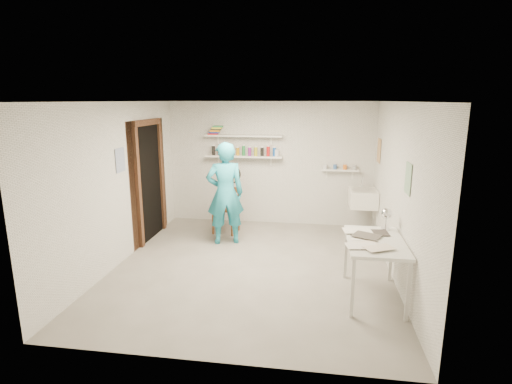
# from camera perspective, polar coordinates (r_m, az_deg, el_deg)

# --- Properties ---
(floor) EXTENTS (4.00, 4.50, 0.02)m
(floor) POSITION_cam_1_polar(r_m,az_deg,el_deg) (6.05, -0.57, -10.69)
(floor) COLOR slate
(floor) RESTS_ON ground
(ceiling) EXTENTS (4.00, 4.50, 0.02)m
(ceiling) POSITION_cam_1_polar(r_m,az_deg,el_deg) (5.54, -0.62, 12.90)
(ceiling) COLOR silver
(ceiling) RESTS_ON wall_back
(wall_back) EXTENTS (4.00, 0.02, 2.40)m
(wall_back) POSITION_cam_1_polar(r_m,az_deg,el_deg) (7.87, 2.00, 4.08)
(wall_back) COLOR silver
(wall_back) RESTS_ON ground
(wall_front) EXTENTS (4.00, 0.02, 2.40)m
(wall_front) POSITION_cam_1_polar(r_m,az_deg,el_deg) (3.54, -6.40, -7.24)
(wall_front) COLOR silver
(wall_front) RESTS_ON ground
(wall_left) EXTENTS (0.02, 4.50, 2.40)m
(wall_left) POSITION_cam_1_polar(r_m,az_deg,el_deg) (6.30, -18.97, 1.12)
(wall_left) COLOR silver
(wall_left) RESTS_ON ground
(wall_right) EXTENTS (0.02, 4.50, 2.40)m
(wall_right) POSITION_cam_1_polar(r_m,az_deg,el_deg) (5.72, 19.73, -0.09)
(wall_right) COLOR silver
(wall_right) RESTS_ON ground
(doorway_recess) EXTENTS (0.02, 0.90, 2.00)m
(doorway_recess) POSITION_cam_1_polar(r_m,az_deg,el_deg) (7.26, -14.96, 1.28)
(doorway_recess) COLOR black
(doorway_recess) RESTS_ON wall_left
(corridor_box) EXTENTS (1.40, 1.50, 2.10)m
(corridor_box) POSITION_cam_1_polar(r_m,az_deg,el_deg) (7.56, -19.93, 1.78)
(corridor_box) COLOR brown
(corridor_box) RESTS_ON ground
(door_lintel) EXTENTS (0.06, 1.05, 0.10)m
(door_lintel) POSITION_cam_1_polar(r_m,az_deg,el_deg) (7.12, -15.31, 9.58)
(door_lintel) COLOR brown
(door_lintel) RESTS_ON wall_left
(door_jamb_near) EXTENTS (0.06, 0.10, 2.00)m
(door_jamb_near) POSITION_cam_1_polar(r_m,az_deg,el_deg) (6.80, -16.45, 0.42)
(door_jamb_near) COLOR brown
(door_jamb_near) RESTS_ON ground
(door_jamb_far) EXTENTS (0.06, 0.10, 2.00)m
(door_jamb_far) POSITION_cam_1_polar(r_m,az_deg,el_deg) (7.70, -13.37, 2.03)
(door_jamb_far) COLOR brown
(door_jamb_far) RESTS_ON ground
(shelf_lower) EXTENTS (1.50, 0.22, 0.03)m
(shelf_lower) POSITION_cam_1_polar(r_m,az_deg,el_deg) (7.79, -1.77, 5.11)
(shelf_lower) COLOR white
(shelf_lower) RESTS_ON wall_back
(shelf_upper) EXTENTS (1.50, 0.22, 0.03)m
(shelf_upper) POSITION_cam_1_polar(r_m,az_deg,el_deg) (7.75, -1.79, 8.04)
(shelf_upper) COLOR white
(shelf_upper) RESTS_ON wall_back
(ledge_shelf) EXTENTS (0.70, 0.14, 0.03)m
(ledge_shelf) POSITION_cam_1_polar(r_m,az_deg,el_deg) (7.76, 11.88, 3.08)
(ledge_shelf) COLOR white
(ledge_shelf) RESTS_ON wall_back
(poster_left) EXTENTS (0.01, 0.28, 0.36)m
(poster_left) POSITION_cam_1_polar(r_m,az_deg,el_deg) (6.27, -18.82, 4.34)
(poster_left) COLOR #334C7F
(poster_left) RESTS_ON wall_left
(poster_right_a) EXTENTS (0.01, 0.34, 0.42)m
(poster_right_a) POSITION_cam_1_polar(r_m,az_deg,el_deg) (7.40, 17.15, 5.68)
(poster_right_a) COLOR #995933
(poster_right_a) RESTS_ON wall_right
(poster_right_b) EXTENTS (0.01, 0.30, 0.38)m
(poster_right_b) POSITION_cam_1_polar(r_m,az_deg,el_deg) (5.12, 20.89, 1.80)
(poster_right_b) COLOR #3F724C
(poster_right_b) RESTS_ON wall_right
(belfast_sink) EXTENTS (0.48, 0.60, 0.30)m
(belfast_sink) POSITION_cam_1_polar(r_m,az_deg,el_deg) (7.42, 15.01, -0.85)
(belfast_sink) COLOR white
(belfast_sink) RESTS_ON wall_right
(man) EXTENTS (0.74, 0.60, 1.75)m
(man) POSITION_cam_1_polar(r_m,az_deg,el_deg) (6.78, -4.42, -0.21)
(man) COLOR teal
(man) RESTS_ON ground
(wall_clock) EXTENTS (0.31, 0.14, 0.31)m
(wall_clock) POSITION_cam_1_polar(r_m,az_deg,el_deg) (6.90, -3.50, 2.52)
(wall_clock) COLOR beige
(wall_clock) RESTS_ON man
(wooden_chair) EXTENTS (0.50, 0.48, 0.93)m
(wooden_chair) POSITION_cam_1_polar(r_m,az_deg,el_deg) (7.41, -4.34, -2.32)
(wooden_chair) COLOR brown
(wooden_chair) RESTS_ON ground
(work_table) EXTENTS (0.68, 1.13, 0.75)m
(work_table) POSITION_cam_1_polar(r_m,az_deg,el_deg) (5.24, 16.46, -10.51)
(work_table) COLOR silver
(work_table) RESTS_ON ground
(desk_lamp) EXTENTS (0.14, 0.14, 0.14)m
(desk_lamp) POSITION_cam_1_polar(r_m,az_deg,el_deg) (5.50, 18.16, -2.92)
(desk_lamp) COLOR silver
(desk_lamp) RESTS_ON work_table
(spray_cans) EXTENTS (1.34, 0.06, 0.17)m
(spray_cans) POSITION_cam_1_polar(r_m,az_deg,el_deg) (7.78, -1.78, 5.84)
(spray_cans) COLOR black
(spray_cans) RESTS_ON shelf_lower
(book_stack) EXTENTS (0.28, 0.14, 0.17)m
(book_stack) POSITION_cam_1_polar(r_m,az_deg,el_deg) (7.86, -5.80, 8.77)
(book_stack) COLOR red
(book_stack) RESTS_ON shelf_upper
(ledge_pots) EXTENTS (0.48, 0.07, 0.09)m
(ledge_pots) POSITION_cam_1_polar(r_m,az_deg,el_deg) (7.75, 11.90, 3.52)
(ledge_pots) COLOR silver
(ledge_pots) RESTS_ON ledge_shelf
(papers) EXTENTS (0.30, 0.22, 0.03)m
(papers) POSITION_cam_1_polar(r_m,az_deg,el_deg) (5.10, 16.75, -6.45)
(papers) COLOR silver
(papers) RESTS_ON work_table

